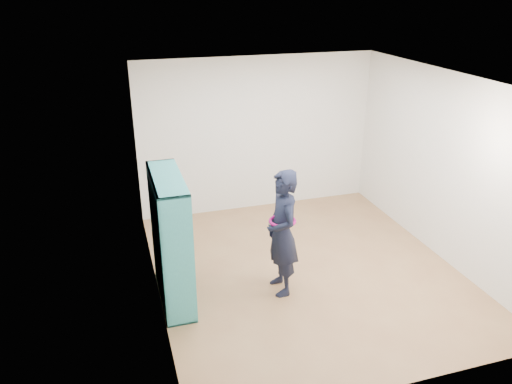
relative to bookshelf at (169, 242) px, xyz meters
name	(u,v)px	position (x,y,z in m)	size (l,w,h in m)	color
floor	(306,270)	(1.84, 0.09, -0.79)	(4.50, 4.50, 0.00)	#8A5F3E
ceiling	(314,80)	(1.84, 0.09, 1.81)	(4.50, 4.50, 0.00)	white
wall_left	(151,202)	(-0.16, 0.09, 0.51)	(0.02, 4.50, 2.60)	silver
wall_right	(443,167)	(3.84, 0.09, 0.51)	(0.02, 4.50, 2.60)	silver
wall_back	(258,135)	(1.84, 2.34, 0.51)	(4.00, 0.02, 2.60)	silver
wall_front	(409,274)	(1.84, -2.16, 0.51)	(4.00, 0.02, 2.60)	silver
bookshelf	(169,242)	(0.00, 0.00, 0.00)	(0.35, 1.22, 1.62)	teal
person	(282,233)	(1.36, -0.24, 0.03)	(0.39, 0.60, 1.63)	black
smartphone	(270,224)	(1.23, -0.15, 0.14)	(0.02, 0.10, 0.12)	silver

